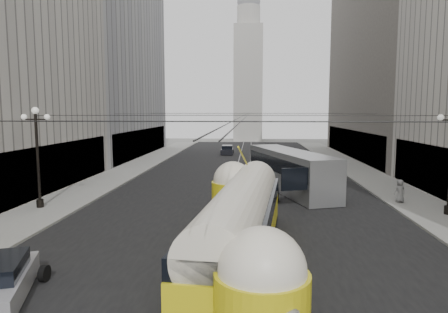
# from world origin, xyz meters

# --- Properties ---
(road) EXTENTS (20.00, 85.00, 0.02)m
(road) POSITION_xyz_m (0.00, 32.50, 0.00)
(road) COLOR black
(road) RESTS_ON ground
(sidewalk_left) EXTENTS (4.00, 72.00, 0.15)m
(sidewalk_left) POSITION_xyz_m (-12.00, 36.00, 0.07)
(sidewalk_left) COLOR gray
(sidewalk_left) RESTS_ON ground
(sidewalk_right) EXTENTS (4.00, 72.00, 0.15)m
(sidewalk_right) POSITION_xyz_m (12.00, 36.00, 0.07)
(sidewalk_right) COLOR gray
(sidewalk_right) RESTS_ON ground
(rail_left) EXTENTS (0.12, 85.00, 0.04)m
(rail_left) POSITION_xyz_m (-0.75, 32.50, 0.00)
(rail_left) COLOR gray
(rail_left) RESTS_ON ground
(rail_right) EXTENTS (0.12, 85.00, 0.04)m
(rail_right) POSITION_xyz_m (0.75, 32.50, 0.00)
(rail_right) COLOR gray
(rail_right) RESTS_ON ground
(building_left_far) EXTENTS (12.60, 28.60, 28.60)m
(building_left_far) POSITION_xyz_m (-19.99, 48.00, 14.31)
(building_left_far) COLOR #999999
(building_left_far) RESTS_ON ground
(building_right_far) EXTENTS (12.60, 32.60, 32.60)m
(building_right_far) POSITION_xyz_m (20.00, 48.00, 16.31)
(building_right_far) COLOR #514C47
(building_right_far) RESTS_ON ground
(distant_tower) EXTENTS (6.00, 6.00, 31.36)m
(distant_tower) POSITION_xyz_m (0.00, 80.00, 14.97)
(distant_tower) COLOR #B2AFA8
(distant_tower) RESTS_ON ground
(lamppost_left_mid) EXTENTS (1.86, 0.44, 6.37)m
(lamppost_left_mid) POSITION_xyz_m (-12.60, 18.00, 3.74)
(lamppost_left_mid) COLOR black
(lamppost_left_mid) RESTS_ON sidewalk_left
(catenary) EXTENTS (25.00, 72.00, 0.23)m
(catenary) POSITION_xyz_m (0.12, 31.49, 5.88)
(catenary) COLOR black
(catenary) RESTS_ON ground
(streetcar) EXTENTS (3.85, 15.61, 3.42)m
(streetcar) POSITION_xyz_m (0.50, 10.13, 1.67)
(streetcar) COLOR gold
(streetcar) RESTS_ON ground
(city_bus) EXTENTS (6.27, 12.88, 3.16)m
(city_bus) POSITION_xyz_m (3.90, 25.34, 1.73)
(city_bus) COLOR #96979A
(city_bus) RESTS_ON ground
(sedan_white_far) EXTENTS (3.25, 5.00, 1.46)m
(sedan_white_far) POSITION_xyz_m (4.53, 45.74, 0.66)
(sedan_white_far) COLOR white
(sedan_white_far) RESTS_ON ground
(sedan_dark_far) EXTENTS (1.81, 4.18, 1.31)m
(sedan_dark_far) POSITION_xyz_m (-2.69, 51.80, 0.59)
(sedan_dark_far) COLOR black
(sedan_dark_far) RESTS_ON ground
(pedestrian_sidewalk_right) EXTENTS (0.84, 0.61, 1.54)m
(pedestrian_sidewalk_right) POSITION_xyz_m (10.88, 21.04, 0.92)
(pedestrian_sidewalk_right) COLOR gray
(pedestrian_sidewalk_right) RESTS_ON sidewalk_right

